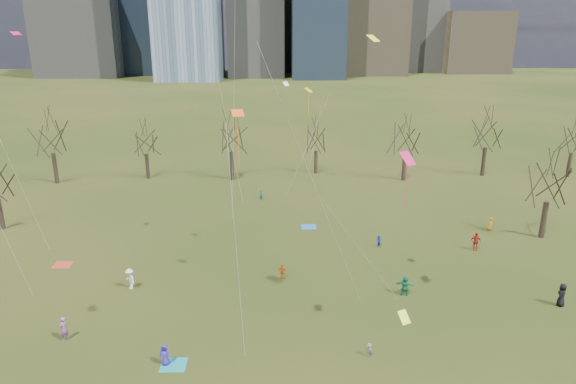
{
  "coord_description": "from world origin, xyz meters",
  "views": [
    {
      "loc": [
        -1.25,
        -29.59,
        20.27
      ],
      "look_at": [
        0.0,
        12.0,
        7.0
      ],
      "focal_mm": 32.0,
      "sensor_mm": 36.0,
      "label": 1
    }
  ],
  "objects_px": {
    "blanket_navy": "(309,227)",
    "person_0": "(165,355)",
    "blanket_teal": "(174,365)",
    "person_4": "(282,272)",
    "blanket_crimson": "(63,265)"
  },
  "relations": [
    {
      "from": "blanket_navy",
      "to": "person_0",
      "type": "relative_size",
      "value": 1.09
    },
    {
      "from": "blanket_teal",
      "to": "person_4",
      "type": "relative_size",
      "value": 1.14
    },
    {
      "from": "blanket_teal",
      "to": "person_0",
      "type": "relative_size",
      "value": 1.09
    },
    {
      "from": "blanket_teal",
      "to": "blanket_crimson",
      "type": "height_order",
      "value": "same"
    },
    {
      "from": "blanket_navy",
      "to": "person_4",
      "type": "bearing_deg",
      "value": -104.41
    },
    {
      "from": "blanket_crimson",
      "to": "person_4",
      "type": "height_order",
      "value": "person_4"
    },
    {
      "from": "blanket_crimson",
      "to": "person_4",
      "type": "xyz_separation_m",
      "value": [
        19.7,
        -3.34,
        0.69
      ]
    },
    {
      "from": "blanket_navy",
      "to": "person_0",
      "type": "distance_m",
      "value": 25.71
    },
    {
      "from": "blanket_navy",
      "to": "blanket_crimson",
      "type": "xyz_separation_m",
      "value": [
        -22.77,
        -8.63,
        0.0
      ]
    },
    {
      "from": "blanket_teal",
      "to": "blanket_navy",
      "type": "distance_m",
      "value": 25.53
    },
    {
      "from": "blanket_navy",
      "to": "blanket_crimson",
      "type": "bearing_deg",
      "value": -159.25
    },
    {
      "from": "blanket_teal",
      "to": "person_4",
      "type": "xyz_separation_m",
      "value": [
        7.1,
        11.45,
        0.69
      ]
    },
    {
      "from": "blanket_teal",
      "to": "blanket_crimson",
      "type": "distance_m",
      "value": 19.42
    },
    {
      "from": "blanket_crimson",
      "to": "person_0",
      "type": "xyz_separation_m",
      "value": [
        12.09,
        -14.74,
        0.72
      ]
    },
    {
      "from": "person_0",
      "to": "person_4",
      "type": "bearing_deg",
      "value": 64.18
    }
  ]
}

